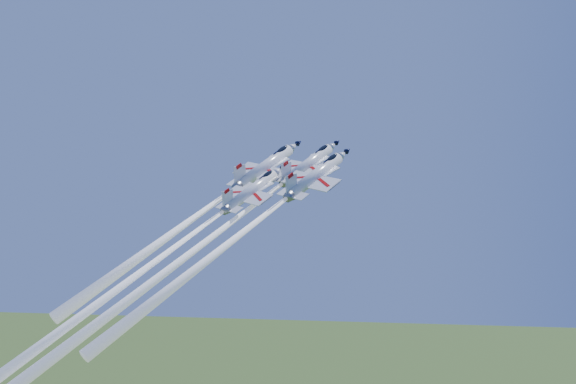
# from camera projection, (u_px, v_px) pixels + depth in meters

# --- Properties ---
(jet_lead) EXTENTS (30.32, 40.87, 45.50)m
(jet_lead) POSITION_uv_depth(u_px,v_px,m) (211.00, 238.00, 97.06)
(jet_lead) COLOR white
(jet_left) EXTENTS (25.57, 33.37, 34.78)m
(jet_left) POSITION_uv_depth(u_px,v_px,m) (202.00, 212.00, 104.29)
(jet_left) COLOR white
(jet_right) EXTENTS (25.59, 33.66, 35.44)m
(jet_right) POSITION_uv_depth(u_px,v_px,m) (245.00, 230.00, 94.17)
(jet_right) COLOR white
(jet_slot) EXTENTS (27.95, 37.54, 41.22)m
(jet_slot) POSITION_uv_depth(u_px,v_px,m) (153.00, 263.00, 92.65)
(jet_slot) COLOR white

